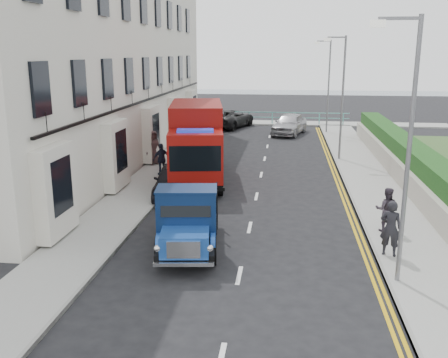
{
  "coord_description": "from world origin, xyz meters",
  "views": [
    {
      "loc": [
        1.17,
        -14.91,
        6.12
      ],
      "look_at": [
        -1.11,
        3.44,
        1.4
      ],
      "focal_mm": 40.0,
      "sensor_mm": 36.0,
      "label": 1
    }
  ],
  "objects_px": {
    "lamp_far": "(327,81)",
    "parked_car_front": "(174,180)",
    "lamp_near": "(405,139)",
    "bedford_lorry": "(187,224)",
    "pedestrian_east_near": "(391,228)",
    "lamp_mid": "(341,91)",
    "red_lorry": "(196,140)"
  },
  "relations": [
    {
      "from": "lamp_far",
      "to": "red_lorry",
      "type": "relative_size",
      "value": 0.95
    },
    {
      "from": "lamp_mid",
      "to": "lamp_far",
      "type": "height_order",
      "value": "same"
    },
    {
      "from": "lamp_far",
      "to": "bedford_lorry",
      "type": "relative_size",
      "value": 1.49
    },
    {
      "from": "lamp_mid",
      "to": "pedestrian_east_near",
      "type": "distance_m",
      "value": 14.57
    },
    {
      "from": "lamp_near",
      "to": "pedestrian_east_near",
      "type": "xyz_separation_m",
      "value": [
        0.22,
        1.75,
        -3.01
      ]
    },
    {
      "from": "bedford_lorry",
      "to": "lamp_mid",
      "type": "bearing_deg",
      "value": 60.54
    },
    {
      "from": "lamp_near",
      "to": "red_lorry",
      "type": "xyz_separation_m",
      "value": [
        -7.28,
        10.61,
        -2.03
      ]
    },
    {
      "from": "lamp_far",
      "to": "parked_car_front",
      "type": "bearing_deg",
      "value": -113.09
    },
    {
      "from": "red_lorry",
      "to": "parked_car_front",
      "type": "height_order",
      "value": "red_lorry"
    },
    {
      "from": "lamp_near",
      "to": "lamp_mid",
      "type": "relative_size",
      "value": 1.0
    },
    {
      "from": "lamp_mid",
      "to": "bedford_lorry",
      "type": "xyz_separation_m",
      "value": [
        -5.91,
        -14.67,
        -3.01
      ]
    },
    {
      "from": "lamp_far",
      "to": "pedestrian_east_near",
      "type": "height_order",
      "value": "lamp_far"
    },
    {
      "from": "lamp_far",
      "to": "parked_car_front",
      "type": "relative_size",
      "value": 1.73
    },
    {
      "from": "lamp_mid",
      "to": "pedestrian_east_near",
      "type": "xyz_separation_m",
      "value": [
        0.22,
        -14.25,
        -3.01
      ]
    },
    {
      "from": "red_lorry",
      "to": "bedford_lorry",
      "type": "bearing_deg",
      "value": -90.94
    },
    {
      "from": "lamp_far",
      "to": "parked_car_front",
      "type": "height_order",
      "value": "lamp_far"
    },
    {
      "from": "lamp_mid",
      "to": "parked_car_front",
      "type": "bearing_deg",
      "value": -133.32
    },
    {
      "from": "red_lorry",
      "to": "lamp_mid",
      "type": "bearing_deg",
      "value": 27.2
    },
    {
      "from": "lamp_far",
      "to": "lamp_near",
      "type": "bearing_deg",
      "value": -90.0
    },
    {
      "from": "parked_car_front",
      "to": "pedestrian_east_near",
      "type": "relative_size",
      "value": 2.34
    },
    {
      "from": "lamp_near",
      "to": "bedford_lorry",
      "type": "bearing_deg",
      "value": 167.35
    },
    {
      "from": "bedford_lorry",
      "to": "red_lorry",
      "type": "relative_size",
      "value": 0.64
    },
    {
      "from": "red_lorry",
      "to": "parked_car_front",
      "type": "relative_size",
      "value": 1.82
    },
    {
      "from": "lamp_mid",
      "to": "red_lorry",
      "type": "xyz_separation_m",
      "value": [
        -7.28,
        -5.39,
        -2.03
      ]
    },
    {
      "from": "lamp_near",
      "to": "lamp_mid",
      "type": "bearing_deg",
      "value": 90.0
    },
    {
      "from": "lamp_far",
      "to": "pedestrian_east_near",
      "type": "xyz_separation_m",
      "value": [
        0.22,
        -24.25,
        -3.01
      ]
    },
    {
      "from": "lamp_far",
      "to": "parked_car_front",
      "type": "distance_m",
      "value": 20.11
    },
    {
      "from": "bedford_lorry",
      "to": "pedestrian_east_near",
      "type": "distance_m",
      "value": 6.14
    },
    {
      "from": "bedford_lorry",
      "to": "red_lorry",
      "type": "height_order",
      "value": "red_lorry"
    },
    {
      "from": "lamp_near",
      "to": "lamp_far",
      "type": "bearing_deg",
      "value": 90.0
    },
    {
      "from": "lamp_mid",
      "to": "parked_car_front",
      "type": "height_order",
      "value": "lamp_mid"
    },
    {
      "from": "lamp_mid",
      "to": "pedestrian_east_near",
      "type": "bearing_deg",
      "value": -89.11
    }
  ]
}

